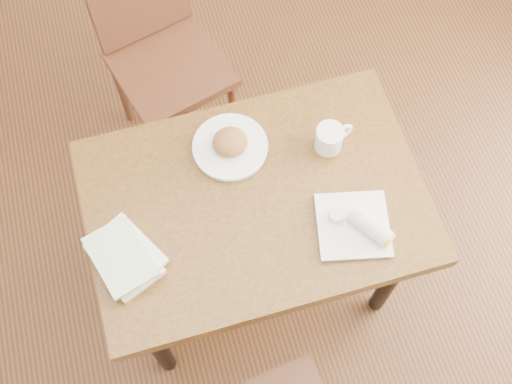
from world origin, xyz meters
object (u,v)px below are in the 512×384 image
object	(u,v)px
coffee_mug	(330,138)
plate_burrito	(358,226)
chair_far	(158,43)
plate_scone	(230,145)
book_stack	(124,257)
table	(256,210)

from	to	relation	value
coffee_mug	plate_burrito	size ratio (longest dim) A/B	0.51
chair_far	coffee_mug	bearing A→B (deg)	-58.55
chair_far	plate_scone	distance (m)	0.71
book_stack	coffee_mug	bearing A→B (deg)	16.05
table	plate_burrito	bearing A→B (deg)	-33.91
table	plate_burrito	xyz separation A→B (m)	(0.28, -0.19, 0.12)
plate_burrito	book_stack	world-z (taller)	plate_burrito
chair_far	book_stack	world-z (taller)	chair_far
table	plate_scone	distance (m)	0.23
coffee_mug	book_stack	world-z (taller)	coffee_mug
coffee_mug	plate_burrito	world-z (taller)	coffee_mug
table	book_stack	size ratio (longest dim) A/B	3.94
table	chair_far	xyz separation A→B (m)	(-0.16, 0.85, -0.11)
chair_far	plate_burrito	bearing A→B (deg)	-67.17
plate_scone	book_stack	world-z (taller)	plate_scone
book_stack	plate_scone	bearing A→B (deg)	34.91
chair_far	coffee_mug	size ratio (longest dim) A/B	7.09
plate_burrito	table	bearing A→B (deg)	146.09
plate_scone	table	bearing A→B (deg)	-80.93
table	book_stack	bearing A→B (deg)	-168.76
table	plate_scone	bearing A→B (deg)	99.07
plate_burrito	book_stack	xyz separation A→B (m)	(-0.71, 0.10, 0.01)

